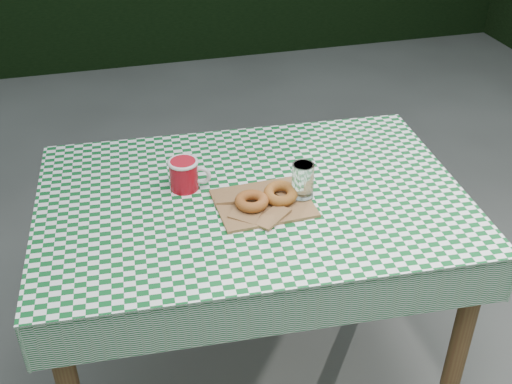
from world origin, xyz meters
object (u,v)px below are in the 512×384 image
at_px(table, 253,290).
at_px(paper_bag, 263,202).
at_px(drinking_glass, 303,182).
at_px(coffee_mug, 184,175).

distance_m(table, paper_bag, 0.39).
relative_size(paper_bag, drinking_glass, 2.34).
height_order(table, coffee_mug, coffee_mug).
relative_size(table, drinking_glass, 10.68).
height_order(table, paper_bag, paper_bag).
xyz_separation_m(table, drinking_glass, (0.14, -0.06, 0.44)).
xyz_separation_m(table, coffee_mug, (-0.19, 0.09, 0.43)).
bearing_deg(coffee_mug, paper_bag, -16.44).
xyz_separation_m(paper_bag, coffee_mug, (-0.21, 0.15, 0.04)).
distance_m(paper_bag, drinking_glass, 0.13).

